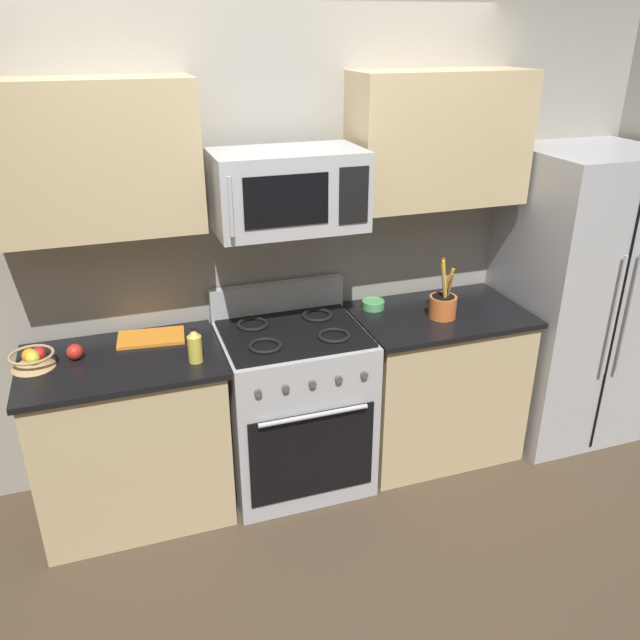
{
  "coord_description": "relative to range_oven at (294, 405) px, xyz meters",
  "views": [
    {
      "loc": [
        -0.85,
        -2.28,
        2.38
      ],
      "look_at": [
        0.11,
        0.54,
        1.03
      ],
      "focal_mm": 36.25,
      "sensor_mm": 36.0,
      "label": 1
    }
  ],
  "objects": [
    {
      "name": "upper_cabinets_left",
      "position": [
        -0.88,
        0.17,
        1.37
      ],
      "size": [
        0.96,
        0.34,
        0.69
      ],
      "color": "tan"
    },
    {
      "name": "wall_back",
      "position": [
        0.0,
        0.39,
        0.83
      ],
      "size": [
        8.0,
        0.1,
        2.6
      ],
      "primitive_type": "cube",
      "color": "#9E998E",
      "rests_on": "ground"
    },
    {
      "name": "fruit_basket",
      "position": [
        -1.27,
        0.04,
        0.48
      ],
      "size": [
        0.21,
        0.21,
        0.1
      ],
      "color": "tan",
      "rests_on": "counter_left"
    },
    {
      "name": "counter_left",
      "position": [
        -0.87,
        -0.0,
        -0.02
      ],
      "size": [
        0.97,
        0.65,
        0.91
      ],
      "color": "tan",
      "rests_on": "ground"
    },
    {
      "name": "counter_right",
      "position": [
        0.87,
        -0.0,
        -0.02
      ],
      "size": [
        0.97,
        0.65,
        0.91
      ],
      "color": "tan",
      "rests_on": "ground"
    },
    {
      "name": "apple_loose",
      "position": [
        -1.08,
        0.06,
        0.48
      ],
      "size": [
        0.08,
        0.08,
        0.08
      ],
      "primitive_type": "sphere",
      "color": "red",
      "rests_on": "counter_left"
    },
    {
      "name": "refrigerator",
      "position": [
        1.77,
        -0.02,
        0.41
      ],
      "size": [
        0.79,
        0.76,
        1.77
      ],
      "color": "#B2B5BA",
      "rests_on": "ground"
    },
    {
      "name": "range_oven",
      "position": [
        0.0,
        0.0,
        0.0
      ],
      "size": [
        0.76,
        0.69,
        1.09
      ],
      "color": "#B2B5BA",
      "rests_on": "ground"
    },
    {
      "name": "bottle_oil",
      "position": [
        -0.53,
        -0.15,
        0.52
      ],
      "size": [
        0.07,
        0.07,
        0.19
      ],
      "color": "gold",
      "rests_on": "counter_left"
    },
    {
      "name": "prep_bowl",
      "position": [
        0.53,
        0.17,
        0.46
      ],
      "size": [
        0.13,
        0.13,
        0.05
      ],
      "color": "#59AD66",
      "rests_on": "counter_right"
    },
    {
      "name": "utensil_crock",
      "position": [
        0.85,
        -0.06,
        0.51
      ],
      "size": [
        0.15,
        0.15,
        0.34
      ],
      "color": "#D1662D",
      "rests_on": "counter_right"
    },
    {
      "name": "ground_plane",
      "position": [
        0.0,
        -0.67,
        -0.47
      ],
      "size": [
        16.0,
        16.0,
        0.0
      ],
      "primitive_type": "plane",
      "color": "#473828"
    },
    {
      "name": "cutting_board",
      "position": [
        -0.71,
        0.17,
        0.45
      ],
      "size": [
        0.36,
        0.24,
        0.02
      ],
      "primitive_type": "cube",
      "rotation": [
        0.0,
        0.0,
        -0.11
      ],
      "color": "orange",
      "rests_on": "counter_left"
    },
    {
      "name": "upper_cabinets_right",
      "position": [
        0.88,
        0.17,
        1.37
      ],
      "size": [
        0.96,
        0.34,
        0.69
      ],
      "color": "tan"
    },
    {
      "name": "microwave",
      "position": [
        -0.0,
        0.03,
        1.19
      ],
      "size": [
        0.73,
        0.44,
        0.38
      ],
      "color": "#B2B5BA"
    }
  ]
}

